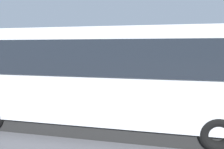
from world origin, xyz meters
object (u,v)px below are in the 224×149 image
(spectator_far_left, at_px, (145,85))
(stunt_motorcycle, at_px, (113,70))
(spectator_right, at_px, (78,81))
(parked_motorcycle_silver, at_px, (182,98))
(spectator_far_right, at_px, (59,82))
(tour_bus, at_px, (100,79))
(traffic_cone, at_px, (138,79))
(spectator_left, at_px, (120,83))
(spectator_centre, at_px, (102,84))

(spectator_far_left, xyz_separation_m, stunt_motorcycle, (2.22, -5.16, 0.03))
(spectator_right, distance_m, parked_motorcycle_silver, 4.90)
(spectator_far_left, xyz_separation_m, spectator_right, (3.20, -0.06, 0.10))
(spectator_far_right, bearing_deg, parked_motorcycle_silver, 176.97)
(tour_bus, height_order, parked_motorcycle_silver, tour_bus)
(spectator_far_left, distance_m, traffic_cone, 6.04)
(spectator_left, height_order, stunt_motorcycle, spectator_left)
(stunt_motorcycle, bearing_deg, traffic_cone, -155.50)
(parked_motorcycle_silver, xyz_separation_m, traffic_cone, (2.06, -6.12, -0.18))
(tour_bus, height_order, spectator_left, tour_bus)
(spectator_far_left, bearing_deg, traffic_cone, -86.18)
(spectator_far_right, height_order, stunt_motorcycle, stunt_motorcycle)
(stunt_motorcycle, bearing_deg, tour_bus, 94.93)
(spectator_far_left, relative_size, spectator_far_right, 1.00)
(parked_motorcycle_silver, bearing_deg, spectator_centre, -2.76)
(spectator_left, xyz_separation_m, spectator_right, (2.07, -0.07, 0.03))
(tour_bus, relative_size, spectator_far_left, 5.86)
(tour_bus, distance_m, spectator_left, 2.59)
(spectator_left, relative_size, parked_motorcycle_silver, 0.86)
(spectator_far_left, distance_m, spectator_centre, 2.00)
(spectator_left, relative_size, stunt_motorcycle, 0.89)
(tour_bus, xyz_separation_m, parked_motorcycle_silver, (-3.21, -2.36, -1.16))
(spectator_far_left, relative_size, traffic_cone, 2.65)
(spectator_left, distance_m, spectator_right, 2.07)
(parked_motorcycle_silver, bearing_deg, spectator_right, -2.29)
(parked_motorcycle_silver, relative_size, traffic_cone, 3.25)
(spectator_left, xyz_separation_m, traffic_cone, (-0.74, -6.00, -0.75))
(spectator_far_left, xyz_separation_m, parked_motorcycle_silver, (-1.66, 0.13, -0.51))
(tour_bus, bearing_deg, parked_motorcycle_silver, -143.64)
(spectator_right, bearing_deg, spectator_left, 178.12)
(spectator_right, bearing_deg, traffic_cone, -115.31)
(spectator_left, relative_size, spectator_far_right, 1.05)
(parked_motorcycle_silver, bearing_deg, spectator_left, -2.59)
(spectator_far_left, relative_size, stunt_motorcycle, 0.84)
(tour_bus, relative_size, spectator_left, 5.55)
(stunt_motorcycle, xyz_separation_m, traffic_cone, (-1.82, -0.83, -0.71))
(traffic_cone, bearing_deg, spectator_centre, 74.93)
(parked_motorcycle_silver, bearing_deg, spectator_far_right, -3.03)
(traffic_cone, bearing_deg, spectator_far_right, 56.47)
(tour_bus, xyz_separation_m, stunt_motorcycle, (0.66, -7.66, -0.63))
(tour_bus, distance_m, traffic_cone, 8.67)
(traffic_cone, bearing_deg, tour_bus, 82.25)
(spectator_far_right, xyz_separation_m, parked_motorcycle_silver, (-5.91, 0.31, -0.52))
(spectator_left, height_order, parked_motorcycle_silver, spectator_left)
(stunt_motorcycle, height_order, traffic_cone, stunt_motorcycle)
(tour_bus, distance_m, stunt_motorcycle, 7.71)
(spectator_far_left, distance_m, spectator_far_right, 4.25)
(parked_motorcycle_silver, bearing_deg, spectator_far_left, -4.52)
(spectator_right, xyz_separation_m, spectator_far_right, (1.05, -0.12, -0.09))
(stunt_motorcycle, bearing_deg, spectator_right, 79.05)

